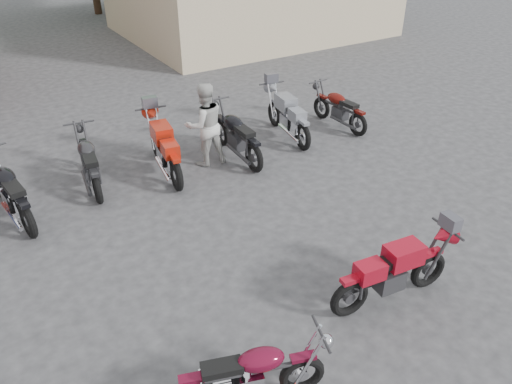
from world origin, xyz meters
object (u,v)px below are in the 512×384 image
person_light (205,125)px  row_bike_2 (9,189)px  row_bike_5 (236,132)px  row_bike_7 (339,106)px  row_bike_6 (288,114)px  row_bike_3 (89,160)px  sportbike (395,269)px  row_bike_4 (164,146)px  vintage_motorcycle (252,371)px

person_light → row_bike_2: person_light is taller
row_bike_5 → row_bike_7: size_ratio=1.12×
person_light → row_bike_6: person_light is taller
row_bike_6 → person_light: bearing=103.4°
row_bike_3 → sportbike: bearing=-146.8°
row_bike_7 → row_bike_4: bearing=86.7°
row_bike_2 → row_bike_4: row_bike_4 is taller
row_bike_3 → row_bike_4: (1.50, -0.29, 0.05)m
row_bike_4 → row_bike_7: 4.70m
row_bike_3 → row_bike_5: 3.17m
row_bike_4 → row_bike_6: bearing=-80.0°
row_bike_5 → row_bike_2: bearing=91.1°
sportbike → person_light: person_light is taller
row_bike_3 → row_bike_7: size_ratio=1.07×
row_bike_6 → row_bike_3: bearing=96.3°
sportbike → vintage_motorcycle: bearing=-164.9°
vintage_motorcycle → row_bike_7: row_bike_7 is taller
row_bike_2 → row_bike_3: bearing=-81.8°
row_bike_7 → sportbike: bearing=144.4°
vintage_motorcycle → row_bike_3: size_ratio=0.90×
row_bike_3 → row_bike_6: 4.74m
row_bike_7 → vintage_motorcycle: bearing=130.5°
sportbike → row_bike_2: bearing=136.0°
row_bike_3 → row_bike_7: bearing=-85.8°
sportbike → row_bike_7: bearing=63.7°
row_bike_2 → row_bike_6: 6.29m
row_bike_7 → person_light: bearing=87.9°
sportbike → row_bike_7: (3.44, 5.34, -0.03)m
vintage_motorcycle → row_bike_3: (-0.13, 6.08, 0.06)m
row_bike_2 → row_bike_5: 4.68m
row_bike_3 → row_bike_6: row_bike_6 is taller
row_bike_6 → vintage_motorcycle: bearing=150.4°
row_bike_6 → row_bike_7: 1.47m
row_bike_2 → row_bike_7: bearing=-97.1°
row_bike_4 → row_bike_2: bearing=100.8°
row_bike_2 → row_bike_5: (4.68, -0.02, -0.00)m
row_bike_7 → row_bike_5: bearing=89.8°
person_light → row_bike_6: (2.31, 0.20, -0.31)m
sportbike → row_bike_7: size_ratio=1.05×
row_bike_2 → sportbike: bearing=-148.5°
person_light → row_bike_3: 2.48m
person_light → row_bike_7: (3.77, 0.05, -0.38)m
row_bike_5 → row_bike_4: bearing=85.1°
row_bike_5 → row_bike_7: row_bike_5 is taller
row_bike_5 → row_bike_6: (1.61, 0.30, -0.00)m
vintage_motorcycle → row_bike_3: 6.08m
row_bike_2 → row_bike_6: bearing=-95.5°
row_bike_2 → row_bike_6: row_bike_2 is taller
vintage_motorcycle → row_bike_7: 8.36m
person_light → row_bike_6: bearing=-170.8°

